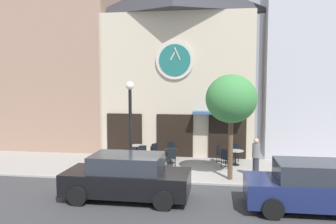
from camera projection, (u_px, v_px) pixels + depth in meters
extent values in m
cube|color=gray|center=(165.00, 168.00, 16.12)|extent=(26.17, 4.90, 0.05)
cube|color=#38383A|center=(138.00, 210.00, 10.85)|extent=(26.17, 5.80, 0.05)
cube|color=#A8A5A0|center=(155.00, 181.00, 13.72)|extent=(26.17, 0.12, 0.08)
cube|color=beige|center=(178.00, 85.00, 19.28)|extent=(8.38, 2.27, 7.76)
cylinder|color=beige|center=(175.00, 60.00, 17.99)|extent=(2.04, 0.10, 2.04)
cylinder|color=#1E6660|center=(175.00, 60.00, 17.93)|extent=(1.67, 0.04, 1.67)
cube|color=beige|center=(173.00, 56.00, 17.89)|extent=(0.27, 0.03, 0.43)
cube|color=beige|center=(177.00, 54.00, 17.84)|extent=(0.35, 0.03, 0.67)
cube|color=black|center=(125.00, 134.00, 18.79)|extent=(1.96, 0.10, 2.30)
cube|color=black|center=(175.00, 136.00, 18.37)|extent=(1.96, 0.10, 2.30)
cube|color=black|center=(227.00, 137.00, 17.95)|extent=(1.96, 0.10, 2.30)
cube|color=#33568C|center=(219.00, 113.00, 17.59)|extent=(2.68, 0.90, 0.12)
cube|color=#9E7A66|center=(62.00, 40.00, 21.42)|extent=(6.90, 4.82, 13.33)
cube|color=#B2B2BC|center=(323.00, 49.00, 18.72)|extent=(6.40, 3.91, 11.73)
cylinder|color=black|center=(131.00, 170.00, 14.97)|extent=(0.32, 0.32, 0.36)
cylinder|color=black|center=(130.00, 132.00, 14.83)|extent=(0.14, 0.14, 3.69)
sphere|color=white|center=(130.00, 86.00, 14.65)|extent=(0.36, 0.36, 0.36)
cylinder|color=brown|center=(230.00, 148.00, 14.06)|extent=(0.20, 0.20, 2.62)
ellipsoid|color=#3D8442|center=(231.00, 99.00, 13.88)|extent=(2.09, 1.88, 1.99)
cylinder|color=black|center=(137.00, 153.00, 17.71)|extent=(0.07, 0.07, 0.75)
cylinder|color=black|center=(137.00, 159.00, 17.74)|extent=(0.40, 0.40, 0.03)
cylinder|color=gray|center=(137.00, 145.00, 17.67)|extent=(0.66, 0.66, 0.03)
cylinder|color=black|center=(170.00, 156.00, 16.93)|extent=(0.07, 0.07, 0.70)
cylinder|color=black|center=(170.00, 163.00, 16.96)|extent=(0.40, 0.40, 0.03)
cylinder|color=black|center=(170.00, 149.00, 16.90)|extent=(0.71, 0.71, 0.03)
cylinder|color=black|center=(235.00, 158.00, 16.53)|extent=(0.07, 0.07, 0.71)
cylinder|color=black|center=(235.00, 165.00, 16.56)|extent=(0.40, 0.40, 0.03)
cylinder|color=gray|center=(236.00, 151.00, 16.50)|extent=(0.76, 0.76, 0.03)
cube|color=black|center=(227.00, 159.00, 15.97)|extent=(0.56, 0.56, 0.04)
cube|color=black|center=(224.00, 154.00, 15.83)|extent=(0.32, 0.27, 0.45)
cylinder|color=black|center=(232.00, 163.00, 15.98)|extent=(0.03, 0.03, 0.45)
cylinder|color=black|center=(226.00, 162.00, 16.23)|extent=(0.03, 0.03, 0.45)
cylinder|color=black|center=(227.00, 165.00, 15.75)|extent=(0.03, 0.03, 0.45)
cylinder|color=black|center=(221.00, 163.00, 16.00)|extent=(0.03, 0.03, 0.45)
cube|color=black|center=(157.00, 153.00, 17.32)|extent=(0.56, 0.56, 0.04)
cube|color=black|center=(155.00, 148.00, 17.43)|extent=(0.26, 0.33, 0.45)
cylinder|color=black|center=(157.00, 158.00, 17.11)|extent=(0.03, 0.03, 0.45)
cylinder|color=black|center=(162.00, 157.00, 17.35)|extent=(0.03, 0.03, 0.45)
cylinder|color=black|center=(152.00, 157.00, 17.34)|extent=(0.03, 0.03, 0.45)
cylinder|color=black|center=(157.00, 156.00, 17.58)|extent=(0.03, 0.03, 0.45)
cube|color=black|center=(235.00, 153.00, 17.27)|extent=(0.40, 0.40, 0.04)
cube|color=black|center=(235.00, 148.00, 17.43)|extent=(0.38, 0.04, 0.45)
cylinder|color=black|center=(232.00, 158.00, 17.15)|extent=(0.03, 0.03, 0.45)
cylinder|color=black|center=(238.00, 158.00, 17.10)|extent=(0.03, 0.03, 0.45)
cylinder|color=black|center=(231.00, 156.00, 17.48)|extent=(0.03, 0.03, 0.45)
cylinder|color=black|center=(238.00, 157.00, 17.43)|extent=(0.03, 0.03, 0.45)
cube|color=black|center=(142.00, 154.00, 17.06)|extent=(0.52, 0.52, 0.04)
cube|color=black|center=(143.00, 150.00, 16.86)|extent=(0.37, 0.17, 0.45)
cylinder|color=black|center=(145.00, 157.00, 17.28)|extent=(0.03, 0.03, 0.45)
cylinder|color=black|center=(138.00, 157.00, 17.21)|extent=(0.03, 0.03, 0.45)
cylinder|color=black|center=(146.00, 159.00, 16.95)|extent=(0.03, 0.03, 0.45)
cylinder|color=black|center=(139.00, 159.00, 16.88)|extent=(0.03, 0.03, 0.45)
cube|color=black|center=(172.00, 157.00, 16.20)|extent=(0.47, 0.47, 0.04)
cube|color=black|center=(172.00, 154.00, 16.00)|extent=(0.38, 0.11, 0.45)
cylinder|color=black|center=(175.00, 161.00, 16.39)|extent=(0.03, 0.03, 0.45)
cylinder|color=black|center=(168.00, 161.00, 16.38)|extent=(0.03, 0.03, 0.45)
cylinder|color=black|center=(175.00, 163.00, 16.05)|extent=(0.03, 0.03, 0.45)
cylinder|color=black|center=(168.00, 163.00, 16.04)|extent=(0.03, 0.03, 0.45)
cube|color=black|center=(170.00, 151.00, 17.64)|extent=(0.41, 0.41, 0.04)
cube|color=black|center=(171.00, 146.00, 17.80)|extent=(0.38, 0.05, 0.45)
cylinder|color=black|center=(167.00, 156.00, 17.53)|extent=(0.03, 0.03, 0.45)
cylinder|color=black|center=(173.00, 156.00, 17.47)|extent=(0.03, 0.03, 0.45)
cylinder|color=black|center=(168.00, 155.00, 17.86)|extent=(0.03, 0.03, 0.45)
cylinder|color=black|center=(174.00, 155.00, 17.80)|extent=(0.03, 0.03, 0.45)
cube|color=black|center=(221.00, 154.00, 17.01)|extent=(0.51, 0.51, 0.04)
cube|color=black|center=(218.00, 149.00, 17.08)|extent=(0.16, 0.37, 0.45)
cylinder|color=black|center=(223.00, 159.00, 16.80)|extent=(0.03, 0.03, 0.45)
cylinder|color=black|center=(226.00, 158.00, 17.10)|extent=(0.03, 0.03, 0.45)
cylinder|color=black|center=(217.00, 159.00, 16.96)|extent=(0.03, 0.03, 0.45)
cylinder|color=black|center=(219.00, 157.00, 17.26)|extent=(0.03, 0.03, 0.45)
cube|color=black|center=(156.00, 155.00, 16.70)|extent=(0.55, 0.55, 0.04)
cube|color=black|center=(152.00, 151.00, 16.61)|extent=(0.23, 0.35, 0.45)
cylinder|color=black|center=(160.00, 160.00, 16.63)|extent=(0.03, 0.03, 0.45)
cylinder|color=black|center=(158.00, 159.00, 16.94)|extent=(0.03, 0.03, 0.45)
cylinder|color=black|center=(154.00, 161.00, 16.50)|extent=(0.03, 0.03, 0.45)
cylinder|color=black|center=(151.00, 159.00, 16.81)|extent=(0.03, 0.03, 0.45)
cylinder|color=#2D2D38|center=(256.00, 167.00, 14.42)|extent=(0.34, 0.34, 0.85)
cylinder|color=slate|center=(256.00, 151.00, 14.36)|extent=(0.42, 0.42, 0.60)
sphere|color=tan|center=(256.00, 141.00, 14.32)|extent=(0.22, 0.22, 0.22)
cube|color=black|center=(127.00, 182.00, 11.77)|extent=(4.30, 1.80, 0.75)
cube|color=#262B33|center=(127.00, 163.00, 11.71)|extent=(2.41, 1.59, 0.60)
cylinder|color=black|center=(163.00, 201.00, 10.70)|extent=(0.64, 0.22, 0.64)
cylinder|color=black|center=(171.00, 184.00, 12.47)|extent=(0.64, 0.22, 0.64)
cylinder|color=black|center=(78.00, 196.00, 11.12)|extent=(0.64, 0.22, 0.64)
cylinder|color=black|center=(97.00, 180.00, 12.90)|extent=(0.64, 0.22, 0.64)
cube|color=navy|center=(315.00, 192.00, 10.67)|extent=(4.32, 1.86, 0.75)
cube|color=#262B33|center=(316.00, 172.00, 10.61)|extent=(2.43, 1.62, 0.60)
cylinder|color=black|center=(273.00, 209.00, 10.00)|extent=(0.64, 0.23, 0.64)
cylinder|color=black|center=(264.00, 190.00, 11.78)|extent=(0.64, 0.23, 0.64)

